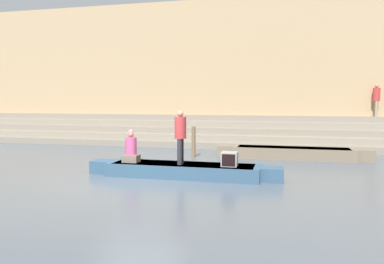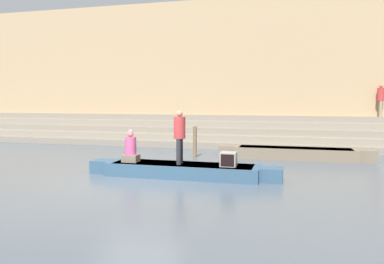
{
  "view_description": "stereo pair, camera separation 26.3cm",
  "coord_description": "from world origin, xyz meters",
  "px_view_note": "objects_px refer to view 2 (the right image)",
  "views": [
    {
      "loc": [
        4.08,
        -10.19,
        2.43
      ],
      "look_at": [
        1.06,
        2.22,
        1.31
      ],
      "focal_mm": 35.0,
      "sensor_mm": 36.0,
      "label": 1
    },
    {
      "loc": [
        4.33,
        -10.12,
        2.43
      ],
      "look_at": [
        1.06,
        2.22,
        1.31
      ],
      "focal_mm": 35.0,
      "sensor_mm": 36.0,
      "label": 2
    }
  ],
  "objects_px": {
    "tv_set": "(228,159)",
    "person_on_steps": "(381,98)",
    "person_standing": "(180,134)",
    "person_rowing": "(131,149)",
    "mooring_post": "(195,142)",
    "rowboat_main": "(182,170)",
    "moored_boat_shore": "(294,153)"
  },
  "relations": [
    {
      "from": "person_standing",
      "to": "tv_set",
      "type": "xyz_separation_m",
      "value": [
        1.54,
        -0.0,
        -0.74
      ]
    },
    {
      "from": "moored_boat_shore",
      "to": "person_standing",
      "type": "bearing_deg",
      "value": -125.22
    },
    {
      "from": "person_on_steps",
      "to": "rowboat_main",
      "type": "bearing_deg",
      "value": -130.82
    },
    {
      "from": "person_on_steps",
      "to": "person_rowing",
      "type": "bearing_deg",
      "value": -136.29
    },
    {
      "from": "person_rowing",
      "to": "mooring_post",
      "type": "distance_m",
      "value": 4.19
    },
    {
      "from": "person_standing",
      "to": "mooring_post",
      "type": "distance_m",
      "value": 4.13
    },
    {
      "from": "person_standing",
      "to": "mooring_post",
      "type": "bearing_deg",
      "value": 106.16
    },
    {
      "from": "tv_set",
      "to": "moored_boat_shore",
      "type": "relative_size",
      "value": 0.08
    },
    {
      "from": "rowboat_main",
      "to": "person_on_steps",
      "type": "distance_m",
      "value": 12.22
    },
    {
      "from": "person_rowing",
      "to": "moored_boat_shore",
      "type": "relative_size",
      "value": 0.17
    },
    {
      "from": "person_on_steps",
      "to": "moored_boat_shore",
      "type": "bearing_deg",
      "value": -132.58
    },
    {
      "from": "person_standing",
      "to": "tv_set",
      "type": "relative_size",
      "value": 3.48
    },
    {
      "from": "rowboat_main",
      "to": "mooring_post",
      "type": "relative_size",
      "value": 4.73
    },
    {
      "from": "tv_set",
      "to": "person_rowing",
      "type": "bearing_deg",
      "value": 177.57
    },
    {
      "from": "person_rowing",
      "to": "tv_set",
      "type": "bearing_deg",
      "value": -3.09
    },
    {
      "from": "person_standing",
      "to": "person_on_steps",
      "type": "height_order",
      "value": "person_on_steps"
    },
    {
      "from": "rowboat_main",
      "to": "mooring_post",
      "type": "xyz_separation_m",
      "value": [
        -0.6,
        3.95,
        0.43
      ]
    },
    {
      "from": "tv_set",
      "to": "person_on_steps",
      "type": "relative_size",
      "value": 0.29
    },
    {
      "from": "person_rowing",
      "to": "mooring_post",
      "type": "height_order",
      "value": "person_rowing"
    },
    {
      "from": "moored_boat_shore",
      "to": "rowboat_main",
      "type": "bearing_deg",
      "value": -125.28
    },
    {
      "from": "mooring_post",
      "to": "tv_set",
      "type": "bearing_deg",
      "value": -62.71
    },
    {
      "from": "rowboat_main",
      "to": "tv_set",
      "type": "distance_m",
      "value": 1.54
    },
    {
      "from": "moored_boat_shore",
      "to": "mooring_post",
      "type": "distance_m",
      "value": 4.1
    },
    {
      "from": "rowboat_main",
      "to": "tv_set",
      "type": "relative_size",
      "value": 12.86
    },
    {
      "from": "person_standing",
      "to": "tv_set",
      "type": "distance_m",
      "value": 1.71
    },
    {
      "from": "person_standing",
      "to": "mooring_post",
      "type": "xyz_separation_m",
      "value": [
        -0.54,
        4.03,
        -0.72
      ]
    },
    {
      "from": "rowboat_main",
      "to": "person_standing",
      "type": "bearing_deg",
      "value": -123.28
    },
    {
      "from": "rowboat_main",
      "to": "tv_set",
      "type": "xyz_separation_m",
      "value": [
        1.48,
        -0.09,
        0.41
      ]
    },
    {
      "from": "person_on_steps",
      "to": "tv_set",
      "type": "bearing_deg",
      "value": -124.65
    },
    {
      "from": "person_rowing",
      "to": "moored_boat_shore",
      "type": "height_order",
      "value": "person_rowing"
    },
    {
      "from": "mooring_post",
      "to": "rowboat_main",
      "type": "bearing_deg",
      "value": -81.35
    },
    {
      "from": "moored_boat_shore",
      "to": "tv_set",
      "type": "bearing_deg",
      "value": -111.08
    }
  ]
}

